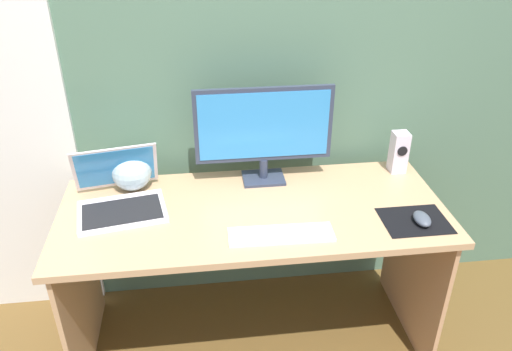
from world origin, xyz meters
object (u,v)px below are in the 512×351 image
(fishbowl, at_px, (131,171))
(mouse, at_px, (422,219))
(monitor, at_px, (264,130))
(laptop, at_px, (120,196))
(keyboard_external, at_px, (281,235))
(speaker_right, at_px, (399,152))

(fishbowl, xyz_separation_m, mouse, (1.11, -0.40, -0.06))
(monitor, height_order, laptop, monitor)
(monitor, relative_size, mouse, 5.77)
(keyboard_external, bearing_deg, fishbowl, 145.26)
(fishbowl, height_order, keyboard_external, fishbowl)
(fishbowl, distance_m, mouse, 1.18)
(speaker_right, height_order, mouse, speaker_right)
(keyboard_external, distance_m, mouse, 0.54)
(speaker_right, bearing_deg, fishbowl, -179.67)
(laptop, xyz_separation_m, mouse, (1.14, -0.26, -0.03))
(mouse, bearing_deg, keyboard_external, -177.00)
(speaker_right, bearing_deg, monitor, -179.58)
(monitor, xyz_separation_m, speaker_right, (0.60, 0.00, -0.14))
(keyboard_external, bearing_deg, mouse, 2.72)
(laptop, xyz_separation_m, keyboard_external, (0.60, -0.27, -0.04))
(laptop, bearing_deg, monitor, 13.69)
(monitor, relative_size, speaker_right, 3.09)
(monitor, xyz_separation_m, mouse, (0.55, -0.41, -0.22))
(laptop, distance_m, fishbowl, 0.15)
(speaker_right, bearing_deg, laptop, -172.91)
(laptop, distance_m, keyboard_external, 0.66)
(keyboard_external, xyz_separation_m, mouse, (0.54, 0.01, 0.02))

